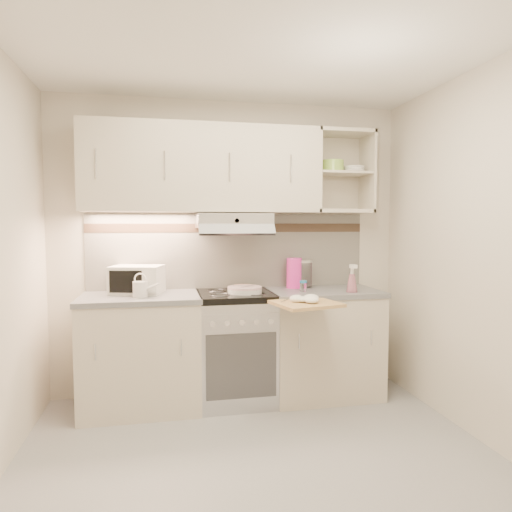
{
  "coord_description": "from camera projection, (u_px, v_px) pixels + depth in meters",
  "views": [
    {
      "loc": [
        -0.56,
        -2.53,
        1.45
      ],
      "look_at": [
        0.14,
        0.95,
        1.2
      ],
      "focal_mm": 32.0,
      "sensor_mm": 36.0,
      "label": 1
    }
  ],
  "objects": [
    {
      "name": "microwave",
      "position": [
        137.0,
        280.0,
        3.64
      ],
      "size": [
        0.45,
        0.38,
        0.22
      ],
      "rotation": [
        0.0,
        0.0,
        -0.25
      ],
      "color": "silver",
      "rests_on": "worktop_left"
    },
    {
      "name": "ground",
      "position": [
        264.0,
        471.0,
        2.69
      ],
      "size": [
        3.0,
        3.0,
        0.0
      ],
      "primitive_type": "plane",
      "color": "gray",
      "rests_on": "ground"
    },
    {
      "name": "spice_jar",
      "position": [
        303.0,
        286.0,
        3.76
      ],
      "size": [
        0.06,
        0.06,
        0.09
      ],
      "rotation": [
        0.0,
        0.0,
        -0.01
      ],
      "color": "silver",
      "rests_on": "worktop_right"
    },
    {
      "name": "cutting_board",
      "position": [
        306.0,
        304.0,
        3.33
      ],
      "size": [
        0.52,
        0.48,
        0.02
      ],
      "primitive_type": "cube",
      "rotation": [
        0.0,
        0.0,
        0.23
      ],
      "color": "tan",
      "rests_on": "base_cabinet_right"
    },
    {
      "name": "bread_loaf",
      "position": [
        244.0,
        288.0,
        3.77
      ],
      "size": [
        0.19,
        0.19,
        0.05
      ],
      "primitive_type": "cylinder",
      "color": "#A17747",
      "rests_on": "electric_range"
    },
    {
      "name": "plate_stack",
      "position": [
        245.0,
        290.0,
        3.66
      ],
      "size": [
        0.28,
        0.28,
        0.06
      ],
      "rotation": [
        0.0,
        0.0,
        0.2
      ],
      "color": "silver",
      "rests_on": "electric_range"
    },
    {
      "name": "base_cabinet_left",
      "position": [
        141.0,
        354.0,
        3.58
      ],
      "size": [
        0.9,
        0.6,
        0.86
      ],
      "primitive_type": "cube",
      "color": "beige",
      "rests_on": "ground"
    },
    {
      "name": "base_cabinet_right",
      "position": [
        323.0,
        344.0,
        3.88
      ],
      "size": [
        0.9,
        0.6,
        0.86
      ],
      "primitive_type": "cube",
      "color": "beige",
      "rests_on": "ground"
    },
    {
      "name": "spray_bottle",
      "position": [
        352.0,
        281.0,
        3.7
      ],
      "size": [
        0.09,
        0.09,
        0.24
      ],
      "rotation": [
        0.0,
        0.0,
        0.05
      ],
      "color": "pink",
      "rests_on": "worktop_right"
    },
    {
      "name": "worktop_right",
      "position": [
        323.0,
        292.0,
        3.85
      ],
      "size": [
        0.92,
        0.62,
        0.04
      ],
      "primitive_type": "cube",
      "color": "slate",
      "rests_on": "base_cabinet_right"
    },
    {
      "name": "worktop_left",
      "position": [
        140.0,
        298.0,
        3.55
      ],
      "size": [
        0.92,
        0.62,
        0.04
      ],
      "primitive_type": "cube",
      "color": "slate",
      "rests_on": "base_cabinet_left"
    },
    {
      "name": "electric_range",
      "position": [
        236.0,
        347.0,
        3.73
      ],
      "size": [
        0.6,
        0.6,
        0.9
      ],
      "color": "#B7B7BC",
      "rests_on": "ground"
    },
    {
      "name": "glass_jar",
      "position": [
        305.0,
        274.0,
        3.97
      ],
      "size": [
        0.13,
        0.13,
        0.24
      ],
      "rotation": [
        0.0,
        0.0,
        0.15
      ],
      "color": "silver",
      "rests_on": "worktop_right"
    },
    {
      "name": "watering_can",
      "position": [
        141.0,
        289.0,
        3.44
      ],
      "size": [
        0.21,
        0.13,
        0.19
      ],
      "rotation": [
        0.0,
        0.0,
        -0.38
      ],
      "color": "silver",
      "rests_on": "worktop_left"
    },
    {
      "name": "pink_pitcher",
      "position": [
        294.0,
        273.0,
        3.95
      ],
      "size": [
        0.14,
        0.13,
        0.26
      ],
      "rotation": [
        0.0,
        0.0,
        0.33
      ],
      "color": "#E42B9D",
      "rests_on": "worktop_right"
    },
    {
      "name": "room_shell",
      "position": [
        253.0,
        197.0,
        2.93
      ],
      "size": [
        3.04,
        2.84,
        2.52
      ],
      "color": "beige",
      "rests_on": "ground"
    },
    {
      "name": "dish_towel",
      "position": [
        306.0,
        299.0,
        3.3
      ],
      "size": [
        0.28,
        0.26,
        0.06
      ],
      "primitive_type": null,
      "rotation": [
        0.0,
        0.0,
        0.33
      ],
      "color": "silver",
      "rests_on": "cutting_board"
    }
  ]
}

